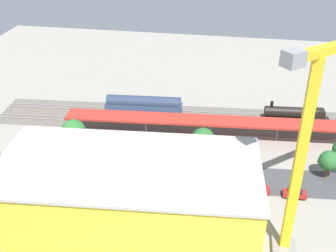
% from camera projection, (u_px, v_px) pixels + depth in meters
% --- Properties ---
extents(ground_plane, '(181.22, 181.22, 0.00)m').
position_uv_depth(ground_plane, '(218.00, 172.00, 85.13)').
color(ground_plane, gray).
rests_on(ground_plane, ground).
extents(rail_bed, '(114.03, 23.08, 0.01)m').
position_uv_depth(rail_bed, '(224.00, 121.00, 104.02)').
color(rail_bed, '#665E54').
rests_on(rail_bed, ground).
extents(street_asphalt, '(113.62, 17.96, 0.01)m').
position_uv_depth(street_asphalt, '(217.00, 178.00, 83.21)').
color(street_asphalt, '#424244').
rests_on(street_asphalt, ground).
extents(track_rails, '(112.91, 16.69, 0.12)m').
position_uv_depth(track_rails, '(224.00, 120.00, 103.93)').
color(track_rails, '#9E9EA8').
rests_on(track_rails, ground).
extents(platform_canopy_near, '(66.94, 10.45, 4.56)m').
position_uv_depth(platform_canopy_near, '(211.00, 121.00, 94.98)').
color(platform_canopy_near, '#A82D23').
rests_on(platform_canopy_near, ground).
extents(locomotive, '(15.85, 3.83, 5.01)m').
position_uv_depth(locomotive, '(297.00, 114.00, 103.13)').
color(locomotive, black).
rests_on(locomotive, ground).
extents(freight_coach_far, '(18.94, 4.66, 6.39)m').
position_uv_depth(freight_coach_far, '(144.00, 108.00, 102.74)').
color(freight_coach_far, black).
rests_on(freight_coach_far, ground).
extents(parked_car_0, '(4.37, 1.99, 1.68)m').
position_uv_depth(parked_car_0, '(294.00, 194.00, 77.83)').
color(parked_car_0, black).
rests_on(parked_car_0, ground).
extents(parked_car_1, '(4.92, 2.38, 1.74)m').
position_uv_depth(parked_car_1, '(257.00, 189.00, 79.01)').
color(parked_car_1, black).
rests_on(parked_car_1, ground).
extents(parked_car_2, '(4.21, 2.26, 1.63)m').
position_uv_depth(parked_car_2, '(221.00, 186.00, 79.90)').
color(parked_car_2, black).
rests_on(parked_car_2, ground).
extents(parked_car_3, '(4.53, 1.90, 1.80)m').
position_uv_depth(parked_car_3, '(182.00, 181.00, 81.09)').
color(parked_car_3, black).
rests_on(parked_car_3, ground).
extents(parked_car_4, '(4.69, 2.21, 1.68)m').
position_uv_depth(parked_car_4, '(148.00, 180.00, 81.56)').
color(parked_car_4, black).
rests_on(parked_car_4, ground).
extents(parked_car_5, '(4.22, 1.98, 1.76)m').
position_uv_depth(parked_car_5, '(110.00, 175.00, 82.99)').
color(parked_car_5, black).
rests_on(parked_car_5, ground).
extents(construction_building, '(38.57, 20.82, 15.70)m').
position_uv_depth(construction_building, '(130.00, 209.00, 63.39)').
color(construction_building, yellow).
rests_on(construction_building, ground).
extents(construction_roof_slab, '(39.21, 21.47, 0.40)m').
position_uv_depth(construction_roof_slab, '(127.00, 165.00, 59.43)').
color(construction_roof_slab, '#B7B2A8').
rests_on(construction_roof_slab, construction_building).
extents(tower_crane, '(19.93, 18.15, 33.95)m').
position_uv_depth(tower_crane, '(313.00, 139.00, 57.78)').
color(tower_crane, gray).
rests_on(tower_crane, ground).
extents(box_truck_0, '(10.01, 2.83, 3.48)m').
position_uv_depth(box_truck_0, '(162.00, 184.00, 78.78)').
color(box_truck_0, black).
rests_on(box_truck_0, ground).
extents(street_tree_1, '(5.33, 5.33, 7.90)m').
position_uv_depth(street_tree_1, '(74.00, 132.00, 88.82)').
color(street_tree_1, brown).
rests_on(street_tree_1, ground).
extents(street_tree_2, '(4.84, 4.84, 8.01)m').
position_uv_depth(street_tree_2, '(203.00, 140.00, 85.40)').
color(street_tree_2, brown).
rests_on(street_tree_2, ground).
extents(street_tree_4, '(4.02, 4.02, 6.00)m').
position_uv_depth(street_tree_4, '(329.00, 161.00, 81.57)').
color(street_tree_4, brown).
rests_on(street_tree_4, ground).
extents(traffic_light, '(0.50, 0.36, 6.48)m').
position_uv_depth(traffic_light, '(220.00, 176.00, 76.80)').
color(traffic_light, '#333333').
rests_on(traffic_light, ground).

